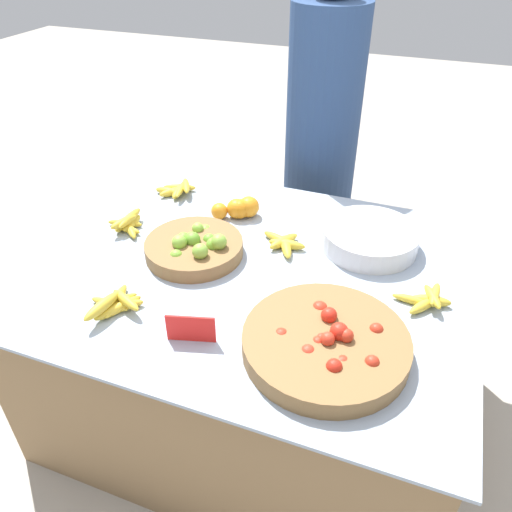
{
  "coord_description": "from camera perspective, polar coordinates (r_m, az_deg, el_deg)",
  "views": [
    {
      "loc": [
        0.48,
        -1.27,
        1.69
      ],
      "look_at": [
        0.0,
        0.0,
        0.72
      ],
      "focal_mm": 35.0,
      "sensor_mm": 36.0,
      "label": 1
    }
  ],
  "objects": [
    {
      "name": "banana_bunch_front_left",
      "position": [
        1.62,
        18.98,
        -4.75
      ],
      "size": [
        0.18,
        0.16,
        0.05
      ],
      "color": "gold",
      "rests_on": "market_table"
    },
    {
      "name": "tomato_basket",
      "position": [
        1.4,
        8.0,
        -9.83
      ],
      "size": [
        0.46,
        0.46,
        0.1
      ],
      "color": "olive",
      "rests_on": "market_table"
    },
    {
      "name": "ground_plane",
      "position": [
        2.17,
        0.0,
        -15.78
      ],
      "size": [
        12.0,
        12.0,
        0.0
      ],
      "primitive_type": "plane",
      "color": "#ADA599"
    },
    {
      "name": "vendor_person",
      "position": [
        2.45,
        7.37,
        11.76
      ],
      "size": [
        0.34,
        0.34,
        1.56
      ],
      "color": "navy",
      "rests_on": "ground_plane"
    },
    {
      "name": "banana_bunch_middle_right",
      "position": [
        1.95,
        -14.46,
        3.62
      ],
      "size": [
        0.17,
        0.17,
        0.06
      ],
      "color": "gold",
      "rests_on": "market_table"
    },
    {
      "name": "lime_bowl",
      "position": [
        1.75,
        -6.98,
        1.02
      ],
      "size": [
        0.34,
        0.34,
        0.1
      ],
      "color": "olive",
      "rests_on": "market_table"
    },
    {
      "name": "orange_pile",
      "position": [
        1.96,
        -2.0,
        5.46
      ],
      "size": [
        0.17,
        0.13,
        0.08
      ],
      "color": "orange",
      "rests_on": "market_table"
    },
    {
      "name": "price_sign",
      "position": [
        1.42,
        -7.46,
        -8.24
      ],
      "size": [
        0.14,
        0.04,
        0.09
      ],
      "rotation": [
        0.0,
        0.0,
        0.28
      ],
      "color": "red",
      "rests_on": "market_table"
    },
    {
      "name": "banana_bunch_front_right",
      "position": [
        1.79,
        3.23,
        1.5
      ],
      "size": [
        0.18,
        0.17,
        0.04
      ],
      "color": "gold",
      "rests_on": "market_table"
    },
    {
      "name": "banana_bunch_front_center",
      "position": [
        1.57,
        -15.81,
        -5.31
      ],
      "size": [
        0.19,
        0.22,
        0.06
      ],
      "color": "gold",
      "rests_on": "market_table"
    },
    {
      "name": "banana_bunch_middle_left",
      "position": [
        2.16,
        -8.95,
        7.54
      ],
      "size": [
        0.17,
        0.16,
        0.05
      ],
      "color": "gold",
      "rests_on": "market_table"
    },
    {
      "name": "market_table",
      "position": [
        1.92,
        0.0,
        -9.45
      ],
      "size": [
        1.45,
        1.19,
        0.67
      ],
      "color": "olive",
      "rests_on": "ground_plane"
    },
    {
      "name": "metal_bowl",
      "position": [
        1.82,
        12.85,
        2.02
      ],
      "size": [
        0.34,
        0.34,
        0.08
      ],
      "color": "silver",
      "rests_on": "market_table"
    }
  ]
}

